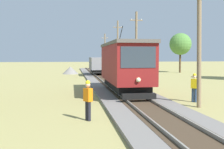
{
  "coord_description": "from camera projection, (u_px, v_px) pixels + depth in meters",
  "views": [
    {
      "loc": [
        -3.84,
        1.43,
        2.84
      ],
      "look_at": [
        -0.62,
        22.44,
        1.35
      ],
      "focal_mm": 42.34,
      "sensor_mm": 36.0,
      "label": 1
    }
  ],
  "objects": [
    {
      "name": "freight_car",
      "position": [
        99.0,
        65.0,
        37.97
      ],
      "size": [
        2.4,
        5.2,
        2.31
      ],
      "color": "slate",
      "rests_on": "rail_right"
    },
    {
      "name": "utility_pole_distant",
      "position": [
        105.0,
        51.0,
        55.36
      ],
      "size": [
        1.4,
        0.33,
        7.5
      ],
      "color": "#7A664C",
      "rests_on": "ground"
    },
    {
      "name": "track_worker",
      "position": [
        88.0,
        98.0,
        11.54
      ],
      "size": [
        0.41,
        0.45,
        1.78
      ],
      "rotation": [
        0.0,
        0.0,
        0.6
      ],
      "color": "black",
      "rests_on": "ground"
    },
    {
      "name": "utility_pole_mid",
      "position": [
        136.0,
        46.0,
        28.64
      ],
      "size": [
        1.4,
        0.32,
        7.61
      ],
      "color": "#7A664C",
      "rests_on": "ground"
    },
    {
      "name": "tree_right_near",
      "position": [
        180.0,
        44.0,
        44.86
      ],
      "size": [
        3.7,
        3.7,
        6.72
      ],
      "color": "#4C3823",
      "rests_on": "ground"
    },
    {
      "name": "red_tram",
      "position": [
        125.0,
        65.0,
        19.31
      ],
      "size": [
        2.6,
        8.54,
        4.79
      ],
      "color": "maroon",
      "rests_on": "rail_right"
    },
    {
      "name": "gravel_pile",
      "position": [
        70.0,
        70.0,
        41.72
      ],
      "size": [
        2.54,
        2.54,
        1.19
      ],
      "primitive_type": "cone",
      "color": "gray",
      "rests_on": "ground"
    },
    {
      "name": "second_worker",
      "position": [
        194.0,
        86.0,
        16.19
      ],
      "size": [
        0.44,
        0.43,
        1.78
      ],
      "rotation": [
        0.0,
        0.0,
        -2.29
      ],
      "color": "navy",
      "rests_on": "ground"
    },
    {
      "name": "utility_pole_far",
      "position": [
        118.0,
        47.0,
        40.16
      ],
      "size": [
        1.4,
        0.43,
        8.17
      ],
      "color": "#7A664C",
      "rests_on": "ground"
    },
    {
      "name": "utility_pole_near_tram",
      "position": [
        199.0,
        44.0,
        14.51
      ],
      "size": [
        1.4,
        0.51,
        6.81
      ],
      "color": "#7A664C",
      "rests_on": "ground"
    }
  ]
}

